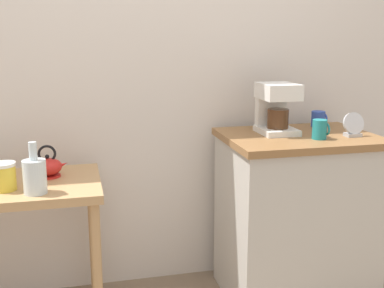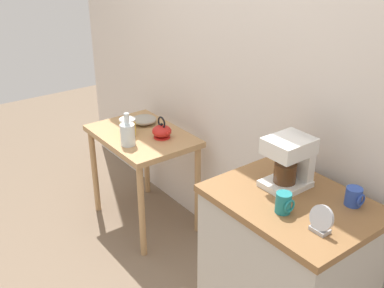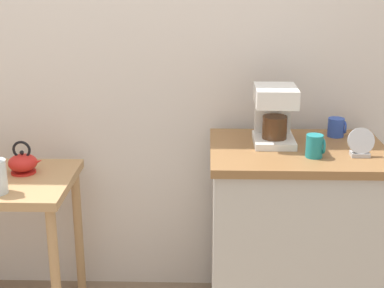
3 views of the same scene
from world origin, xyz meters
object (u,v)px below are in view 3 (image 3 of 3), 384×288
(coffee_maker, at_px, (274,112))
(table_clock, at_px, (361,144))
(teakettle, at_px, (23,163))
(mug_blue, at_px, (336,127))
(mug_dark_teal, at_px, (315,146))

(coffee_maker, bearing_deg, table_clock, -28.23)
(teakettle, relative_size, table_clock, 1.34)
(teakettle, xyz_separation_m, table_clock, (1.50, -0.19, 0.17))
(table_clock, bearing_deg, mug_blue, 98.14)
(coffee_maker, bearing_deg, mug_blue, 18.43)
(mug_blue, distance_m, table_clock, 0.29)
(coffee_maker, height_order, table_clock, coffee_maker)
(coffee_maker, xyz_separation_m, mug_dark_teal, (0.15, -0.20, -0.09))
(mug_blue, bearing_deg, coffee_maker, -161.57)
(mug_dark_teal, bearing_deg, coffee_maker, 127.00)
(coffee_maker, relative_size, mug_blue, 2.99)
(mug_dark_teal, bearing_deg, teakettle, 170.84)
(mug_dark_teal, xyz_separation_m, table_clock, (0.19, 0.02, 0.01))
(coffee_maker, relative_size, table_clock, 2.12)
(teakettle, relative_size, coffee_maker, 0.63)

